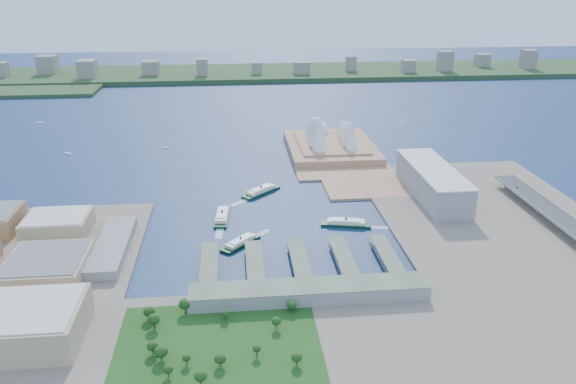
{
  "coord_description": "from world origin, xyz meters",
  "views": [
    {
      "loc": [
        -43.42,
        -536.13,
        258.03
      ],
      "look_at": [
        17.96,
        71.93,
        18.0
      ],
      "focal_mm": 35.0,
      "sensor_mm": 36.0,
      "label": 1
    }
  ],
  "objects": [
    {
      "name": "ground",
      "position": [
        0.0,
        0.0,
        0.0
      ],
      "size": [
        3000.0,
        3000.0,
        0.0
      ],
      "primitive_type": "plane",
      "color": "#10234C",
      "rests_on": "ground"
    },
    {
      "name": "south_land",
      "position": [
        0.0,
        -210.0,
        1.5
      ],
      "size": [
        720.0,
        180.0,
        3.0
      ],
      "primitive_type": "cube",
      "color": "gray",
      "rests_on": "ground"
    },
    {
      "name": "east_land",
      "position": [
        240.0,
        -50.0,
        1.5
      ],
      "size": [
        240.0,
        500.0,
        3.0
      ],
      "primitive_type": "cube",
      "color": "gray",
      "rests_on": "ground"
    },
    {
      "name": "toaster_building",
      "position": [
        195.0,
        80.0,
        20.5
      ],
      "size": [
        45.0,
        155.0,
        35.0
      ],
      "primitive_type": "cube",
      "color": "gray",
      "rests_on": "east_land"
    },
    {
      "name": "boat_b",
      "position": [
        -150.43,
        323.68,
        1.24
      ],
      "size": [
        9.61,
        4.89,
        2.48
      ],
      "primitive_type": null,
      "rotation": [
        0.0,
        0.0,
        1.76
      ],
      "color": "white",
      "rests_on": "ground"
    },
    {
      "name": "boat_a",
      "position": [
        -295.5,
        308.34,
        1.46
      ],
      "size": [
        14.85,
        11.32,
        2.93
      ],
      "primitive_type": null,
      "rotation": [
        0.0,
        0.0,
        1.01
      ],
      "color": "white",
      "rests_on": "ground"
    },
    {
      "name": "far_skyline",
      "position": [
        0.0,
        960.0,
        39.5
      ],
      "size": [
        1900.0,
        140.0,
        55.0
      ],
      "primitive_type": null,
      "color": "gray",
      "rests_on": "far_shore"
    },
    {
      "name": "ferry_wharves",
      "position": [
        14.0,
        -75.0,
        4.65
      ],
      "size": [
        184.0,
        90.0,
        9.3
      ],
      "primitive_type": null,
      "color": "#59694F",
      "rests_on": "ground"
    },
    {
      "name": "ferry_a",
      "position": [
        -59.13,
        43.25,
        5.27
      ],
      "size": [
        18.34,
        56.62,
        10.53
      ],
      "primitive_type": null,
      "rotation": [
        0.0,
        0.0,
        -0.08
      ],
      "color": "#0C301E",
      "rests_on": "ground"
    },
    {
      "name": "ferry_d",
      "position": [
        75.2,
        10.69,
        5.1
      ],
      "size": [
        55.66,
        25.06,
        10.2
      ],
      "primitive_type": null,
      "rotation": [
        0.0,
        0.0,
        1.35
      ],
      "color": "#0C301E",
      "rests_on": "ground"
    },
    {
      "name": "opera_house",
      "position": [
        105.0,
        280.0,
        32.0
      ],
      "size": [
        134.0,
        180.0,
        58.0
      ],
      "primitive_type": null,
      "color": "white",
      "rests_on": "peninsula"
    },
    {
      "name": "west_buildings",
      "position": [
        -250.0,
        -70.0,
        16.5
      ],
      "size": [
        200.0,
        280.0,
        27.0
      ],
      "primitive_type": null,
      "color": "#9E784F",
      "rests_on": "west_land"
    },
    {
      "name": "boat_c",
      "position": [
        260.62,
        436.24,
        1.29
      ],
      "size": [
        4.25,
        11.67,
        2.57
      ],
      "primitive_type": null,
      "rotation": [
        0.0,
        0.0,
        3.06
      ],
      "color": "white",
      "rests_on": "ground"
    },
    {
      "name": "far_shore",
      "position": [
        0.0,
        980.0,
        6.0
      ],
      "size": [
        2200.0,
        260.0,
        12.0
      ],
      "primitive_type": "cube",
      "color": "#2D4926",
      "rests_on": "ground"
    },
    {
      "name": "ferry_b",
      "position": [
        -11.35,
        115.65,
        5.3
      ],
      "size": [
        50.36,
        49.11,
        10.6
      ],
      "primitive_type": null,
      "rotation": [
        0.0,
        0.0,
        -0.81
      ],
      "color": "#0C301E",
      "rests_on": "ground"
    },
    {
      "name": "boat_e",
      "position": [
        3.6,
        483.83,
        1.55
      ],
      "size": [
        4.64,
        12.79,
        3.1
      ],
      "primitive_type": null,
      "rotation": [
        0.0,
        0.0,
        0.05
      ],
      "color": "white",
      "rests_on": "ground"
    },
    {
      "name": "boat_d",
      "position": [
        -394.82,
        507.44,
        1.35
      ],
      "size": [
        16.07,
        3.62,
        2.71
      ],
      "primitive_type": null,
      "rotation": [
        0.0,
        0.0,
        1.58
      ],
      "color": "white",
      "rests_on": "ground"
    },
    {
      "name": "peninsula",
      "position": [
        107.5,
        260.0,
        1.5
      ],
      "size": [
        135.0,
        220.0,
        3.0
      ],
      "primitive_type": "cube",
      "color": "tan",
      "rests_on": "ground"
    },
    {
      "name": "terminal_building",
      "position": [
        15.0,
        -135.0,
        9.0
      ],
      "size": [
        200.0,
        28.0,
        12.0
      ],
      "primitive_type": "cube",
      "color": "gray",
      "rests_on": "south_land"
    },
    {
      "name": "ferry_c",
      "position": [
        -39.91,
        -24.06,
        4.61
      ],
      "size": [
        42.05,
        44.43,
        9.23
      ],
      "primitive_type": null,
      "rotation": [
        0.0,
        0.0,
        2.4
      ],
      "color": "#0C301E",
      "rests_on": "ground"
    },
    {
      "name": "car_c",
      "position": [
        296.0,
        64.92,
        15.45
      ],
      "size": [
        1.69,
        4.15,
        1.21
      ],
      "primitive_type": "imported",
      "color": "slate",
      "rests_on": "expressway"
    },
    {
      "name": "park",
      "position": [
        -60.0,
        -190.0,
        11.0
      ],
      "size": [
        150.0,
        110.0,
        16.0
      ],
      "primitive_type": null,
      "color": "#194714",
      "rests_on": "south_land"
    }
  ]
}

